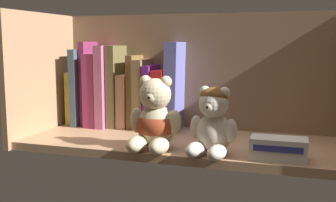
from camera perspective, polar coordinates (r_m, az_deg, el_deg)
The scene contains 18 objects.
shelf_board at distance 103.55cm, azimuth 1.42°, elevation -5.87°, with size 75.87×30.33×2.00cm, color #A87F5B.
shelf_back_panel at distance 116.07cm, azimuth 3.65°, elevation 3.61°, with size 78.27×1.20×33.91cm, color #836548.
shelf_side_panel_left at distance 117.80cm, azimuth -16.97°, elevation 3.34°, with size 1.60×32.73×33.91cm, color #A87F5B.
book_0 at distance 126.45cm, azimuth -12.51°, elevation 0.48°, with size 2.45×9.87×15.35cm, color olive.
book_1 at distance 124.83cm, azimuth -11.57°, elevation 1.97°, with size 2.01×14.18×22.10cm, color #3C4F60.
book_2 at distance 123.69cm, azimuth -10.72°, elevation 2.44°, with size 1.79×10.46×24.25cm, color #7C2B52.
book_3 at distance 122.51cm, azimuth -9.50°, elevation 1.61°, with size 3.52×14.26×20.81cm, color #902D5D.
book_4 at distance 120.92cm, azimuth -8.14°, elevation 2.12°, with size 2.52×14.66×23.17cm, color #B75D88.
book_5 at distance 119.72cm, azimuth -6.92°, elevation 2.08°, with size 2.61×11.71×23.17cm, color brown.
book_6 at distance 119.01cm, azimuth -5.60°, elevation 0.10°, with size 2.78×11.24×15.04cm, color tan.
book_7 at distance 117.66cm, azimuth -4.46°, elevation 1.36°, with size 1.92×10.66×20.49cm, color brown.
book_8 at distance 116.76cm, azimuth -3.26°, elevation 1.04°, with size 2.84×12.85×19.38cm, color olive.
book_9 at distance 115.92cm, azimuth -2.00°, elevation 0.60°, with size 2.09×13.05×17.80cm, color #611F80.
book_10 at distance 115.06cm, azimuth -0.65°, elevation 0.25°, with size 3.15×12.56×16.60cm, color red.
book_11 at distance 113.55cm, azimuth 1.03°, elevation 2.08°, with size 3.40×11.66×24.19cm, color #686BBE.
teddy_bear_larger at distance 92.93cm, azimuth -1.80°, elevation -2.71°, with size 12.10×12.59×16.68cm.
teddy_bear_smaller at distance 88.51cm, azimuth 6.24°, elevation -3.01°, with size 10.98×11.44×14.77cm.
small_product_box at distance 88.54cm, azimuth 15.09°, elevation -6.38°, with size 11.53×5.96×4.53cm.
Camera 1 is at (28.32, -96.44, 25.90)cm, focal length 43.98 mm.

